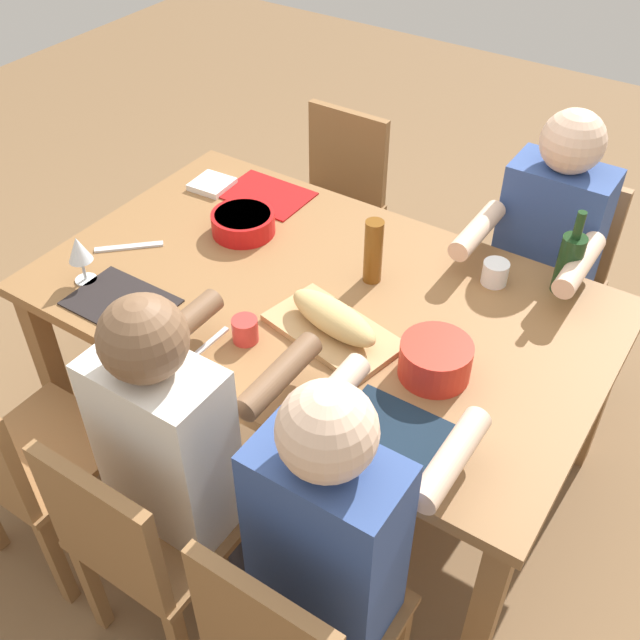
{
  "coord_description": "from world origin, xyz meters",
  "views": [
    {
      "loc": [
        1.01,
        -1.53,
        2.21
      ],
      "look_at": [
        0.0,
        0.0,
        0.63
      ],
      "focal_mm": 41.79,
      "sensor_mm": 36.0,
      "label": 1
    }
  ],
  "objects_px": {
    "chair_near_center": "(142,539)",
    "wine_bottle": "(569,262)",
    "cutting_board": "(333,331)",
    "wine_glass": "(79,251)",
    "bread_loaf": "(333,317)",
    "chair_near_left": "(18,458)",
    "chair_near_right": "(293,638)",
    "napkin_stack": "(212,184)",
    "diner_near_center": "(178,442)",
    "cup_near_center": "(245,330)",
    "chair_far_right": "(550,272)",
    "serving_bowl_pasta": "(243,222)",
    "dining_table": "(320,312)",
    "chair_far_left": "(335,198)",
    "serving_bowl_greens": "(436,358)",
    "diner_near_right": "(336,531)",
    "diner_far_right": "(544,250)",
    "cup_far_right": "(495,273)"
  },
  "relations": [
    {
      "from": "serving_bowl_pasta",
      "to": "bread_loaf",
      "type": "relative_size",
      "value": 0.69
    },
    {
      "from": "chair_near_right",
      "to": "wine_glass",
      "type": "relative_size",
      "value": 5.12
    },
    {
      "from": "dining_table",
      "to": "diner_near_center",
      "type": "distance_m",
      "value": 0.68
    },
    {
      "from": "diner_near_right",
      "to": "serving_bowl_greens",
      "type": "relative_size",
      "value": 5.96
    },
    {
      "from": "cutting_board",
      "to": "cup_near_center",
      "type": "xyz_separation_m",
      "value": [
        -0.2,
        -0.16,
        0.03
      ]
    },
    {
      "from": "chair_far_right",
      "to": "cup_near_center",
      "type": "bearing_deg",
      "value": -115.49
    },
    {
      "from": "diner_near_center",
      "to": "cup_near_center",
      "type": "height_order",
      "value": "diner_near_center"
    },
    {
      "from": "chair_near_center",
      "to": "wine_bottle",
      "type": "xyz_separation_m",
      "value": [
        0.63,
        1.3,
        0.37
      ]
    },
    {
      "from": "chair_far_left",
      "to": "chair_far_right",
      "type": "bearing_deg",
      "value": 0.0
    },
    {
      "from": "dining_table",
      "to": "bread_loaf",
      "type": "height_order",
      "value": "bread_loaf"
    },
    {
      "from": "diner_far_right",
      "to": "chair_near_left",
      "type": "bearing_deg",
      "value": -122.53
    },
    {
      "from": "diner_near_center",
      "to": "diner_far_right",
      "type": "bearing_deg",
      "value": 70.1
    },
    {
      "from": "chair_near_right",
      "to": "cup_near_center",
      "type": "height_order",
      "value": "chair_near_right"
    },
    {
      "from": "diner_near_center",
      "to": "bread_loaf",
      "type": "relative_size",
      "value": 3.75
    },
    {
      "from": "cup_far_right",
      "to": "chair_near_right",
      "type": "bearing_deg",
      "value": -87.34
    },
    {
      "from": "chair_far_left",
      "to": "napkin_stack",
      "type": "xyz_separation_m",
      "value": [
        -0.21,
        -0.55,
        0.27
      ]
    },
    {
      "from": "wine_glass",
      "to": "diner_near_right",
      "type": "bearing_deg",
      "value": -15.41
    },
    {
      "from": "diner_near_center",
      "to": "chair_far_left",
      "type": "height_order",
      "value": "diner_near_center"
    },
    {
      "from": "chair_near_right",
      "to": "bread_loaf",
      "type": "bearing_deg",
      "value": 116.04
    },
    {
      "from": "wine_glass",
      "to": "wine_bottle",
      "type": "bearing_deg",
      "value": 31.55
    },
    {
      "from": "serving_bowl_pasta",
      "to": "wine_glass",
      "type": "relative_size",
      "value": 1.33
    },
    {
      "from": "dining_table",
      "to": "serving_bowl_pasta",
      "type": "distance_m",
      "value": 0.45
    },
    {
      "from": "chair_near_right",
      "to": "napkin_stack",
      "type": "bearing_deg",
      "value": 135.35
    },
    {
      "from": "diner_near_right",
      "to": "bread_loaf",
      "type": "distance_m",
      "value": 0.65
    },
    {
      "from": "serving_bowl_pasta",
      "to": "cup_near_center",
      "type": "height_order",
      "value": "same"
    },
    {
      "from": "cup_far_right",
      "to": "napkin_stack",
      "type": "bearing_deg",
      "value": -177.98
    },
    {
      "from": "dining_table",
      "to": "chair_near_center",
      "type": "height_order",
      "value": "chair_near_center"
    },
    {
      "from": "chair_near_right",
      "to": "napkin_stack",
      "type": "xyz_separation_m",
      "value": [
        -1.19,
        1.18,
        0.27
      ]
    },
    {
      "from": "diner_near_right",
      "to": "cup_far_right",
      "type": "xyz_separation_m",
      "value": [
        -0.06,
        1.03,
        0.08
      ]
    },
    {
      "from": "serving_bowl_greens",
      "to": "dining_table",
      "type": "bearing_deg",
      "value": 164.91
    },
    {
      "from": "dining_table",
      "to": "chair_far_left",
      "type": "bearing_deg",
      "value": 119.67
    },
    {
      "from": "cutting_board",
      "to": "chair_near_right",
      "type": "bearing_deg",
      "value": -63.96
    },
    {
      "from": "wine_glass",
      "to": "cup_far_right",
      "type": "distance_m",
      "value": 1.31
    },
    {
      "from": "bread_loaf",
      "to": "chair_near_left",
      "type": "bearing_deg",
      "value": -131.0
    },
    {
      "from": "chair_far_right",
      "to": "serving_bowl_pasta",
      "type": "distance_m",
      "value": 1.19
    },
    {
      "from": "diner_near_right",
      "to": "wine_glass",
      "type": "bearing_deg",
      "value": 164.59
    },
    {
      "from": "cutting_board",
      "to": "chair_near_center",
      "type": "bearing_deg",
      "value": -100.77
    },
    {
      "from": "cutting_board",
      "to": "wine_glass",
      "type": "distance_m",
      "value": 0.84
    },
    {
      "from": "serving_bowl_greens",
      "to": "bread_loaf",
      "type": "xyz_separation_m",
      "value": [
        -0.32,
        -0.01,
        0.0
      ]
    },
    {
      "from": "bread_loaf",
      "to": "wine_glass",
      "type": "relative_size",
      "value": 1.93
    },
    {
      "from": "serving_bowl_pasta",
      "to": "cup_far_right",
      "type": "height_order",
      "value": "cup_far_right"
    },
    {
      "from": "serving_bowl_pasta",
      "to": "bread_loaf",
      "type": "bearing_deg",
      "value": -26.89
    },
    {
      "from": "diner_near_right",
      "to": "chair_near_left",
      "type": "xyz_separation_m",
      "value": [
        -0.98,
        -0.18,
        -0.21
      ]
    },
    {
      "from": "diner_far_right",
      "to": "chair_near_center",
      "type": "relative_size",
      "value": 1.41
    },
    {
      "from": "chair_near_right",
      "to": "bread_loaf",
      "type": "xyz_separation_m",
      "value": [
        -0.35,
        0.72,
        0.32
      ]
    },
    {
      "from": "diner_near_center",
      "to": "wine_bottle",
      "type": "height_order",
      "value": "diner_near_center"
    },
    {
      "from": "chair_near_right",
      "to": "wine_glass",
      "type": "height_order",
      "value": "wine_glass"
    },
    {
      "from": "diner_far_right",
      "to": "cup_near_center",
      "type": "distance_m",
      "value": 1.13
    },
    {
      "from": "chair_near_right",
      "to": "chair_far_left",
      "type": "relative_size",
      "value": 1.0
    },
    {
      "from": "bread_loaf",
      "to": "wine_glass",
      "type": "bearing_deg",
      "value": -164.69
    }
  ]
}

